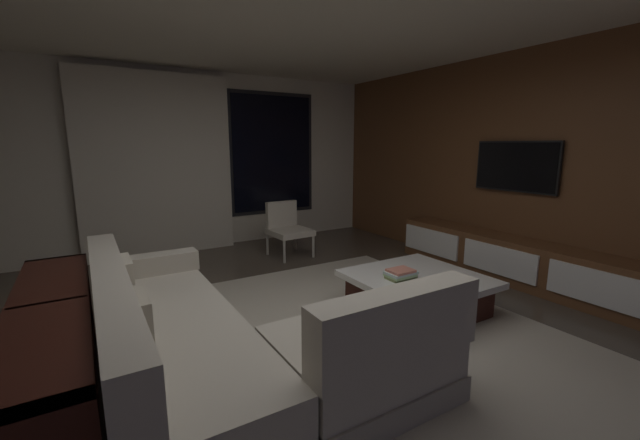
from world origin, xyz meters
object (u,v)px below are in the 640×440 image
(book_stack_on_coffee_table, at_px, (401,274))
(mounted_tv, at_px, (516,166))
(coffee_table, at_px, (417,293))
(accent_chair_near_window, at_px, (287,226))
(media_console, at_px, (513,261))
(sectional_couch, at_px, (219,344))
(console_table_behind_couch, at_px, (55,355))

(book_stack_on_coffee_table, xyz_separation_m, mounted_tv, (1.95, 0.19, 0.95))
(coffee_table, xyz_separation_m, accent_chair_near_window, (-0.18, 2.45, 0.25))
(book_stack_on_coffee_table, relative_size, accent_chair_near_window, 0.37)
(book_stack_on_coffee_table, relative_size, media_console, 0.09)
(sectional_couch, relative_size, media_console, 0.81)
(book_stack_on_coffee_table, bearing_deg, mounted_tv, 5.41)
(sectional_couch, height_order, accent_chair_near_window, sectional_couch)
(book_stack_on_coffee_table, distance_m, mounted_tv, 2.18)
(sectional_couch, height_order, console_table_behind_couch, sectional_couch)
(book_stack_on_coffee_table, bearing_deg, coffee_table, -10.47)
(coffee_table, bearing_deg, sectional_couch, -175.19)
(mounted_tv, bearing_deg, book_stack_on_coffee_table, -174.59)
(mounted_tv, height_order, console_table_behind_couch, mounted_tv)
(mounted_tv, bearing_deg, sectional_couch, -174.11)
(coffee_table, height_order, media_console, media_console)
(coffee_table, relative_size, mounted_tv, 1.12)
(coffee_table, relative_size, accent_chair_near_window, 1.49)
(coffee_table, distance_m, accent_chair_near_window, 2.47)
(accent_chair_near_window, bearing_deg, coffee_table, -85.69)
(coffee_table, relative_size, book_stack_on_coffee_table, 4.03)
(sectional_couch, xyz_separation_m, book_stack_on_coffee_table, (1.81, 0.20, 0.11))
(book_stack_on_coffee_table, height_order, media_console, media_console)
(mounted_tv, relative_size, console_table_behind_couch, 0.49)
(accent_chair_near_window, distance_m, console_table_behind_couch, 3.70)
(coffee_table, distance_m, media_console, 1.58)
(sectional_couch, height_order, coffee_table, sectional_couch)
(console_table_behind_couch, bearing_deg, mounted_tv, 3.18)
(coffee_table, bearing_deg, accent_chair_near_window, 94.31)
(sectional_couch, xyz_separation_m, accent_chair_near_window, (1.82, 2.62, 0.14))
(accent_chair_near_window, xyz_separation_m, mounted_tv, (1.95, -2.23, 0.92))
(accent_chair_near_window, relative_size, console_table_behind_couch, 0.37)
(book_stack_on_coffee_table, bearing_deg, media_console, -0.42)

